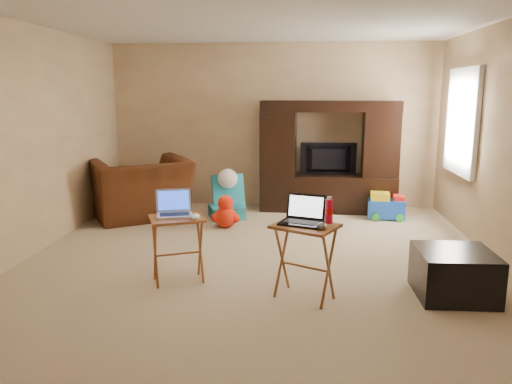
# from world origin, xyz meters

# --- Properties ---
(floor) EXTENTS (5.50, 5.50, 0.00)m
(floor) POSITION_xyz_m (0.00, 0.00, 0.00)
(floor) COLOR #C3AF87
(floor) RESTS_ON ground
(ceiling) EXTENTS (5.50, 5.50, 0.00)m
(ceiling) POSITION_xyz_m (0.00, 0.00, 2.50)
(ceiling) COLOR silver
(ceiling) RESTS_ON ground
(wall_back) EXTENTS (5.00, 0.00, 5.00)m
(wall_back) POSITION_xyz_m (0.00, 2.75, 1.25)
(wall_back) COLOR tan
(wall_back) RESTS_ON ground
(wall_front) EXTENTS (5.00, 0.00, 5.00)m
(wall_front) POSITION_xyz_m (0.00, -2.75, 1.25)
(wall_front) COLOR tan
(wall_front) RESTS_ON ground
(wall_left) EXTENTS (0.00, 5.50, 5.50)m
(wall_left) POSITION_xyz_m (-2.50, 0.00, 1.25)
(wall_left) COLOR tan
(wall_left) RESTS_ON ground
(window_pane) EXTENTS (0.00, 1.20, 1.20)m
(window_pane) POSITION_xyz_m (2.48, 1.55, 1.40)
(window_pane) COLOR white
(window_pane) RESTS_ON ground
(window_frame) EXTENTS (0.06, 1.14, 1.34)m
(window_frame) POSITION_xyz_m (2.46, 1.55, 1.40)
(window_frame) COLOR white
(window_frame) RESTS_ON ground
(entertainment_center) EXTENTS (2.03, 0.59, 1.64)m
(entertainment_center) POSITION_xyz_m (0.85, 2.42, 0.82)
(entertainment_center) COLOR black
(entertainment_center) RESTS_ON floor
(television) EXTENTS (0.84, 0.14, 0.48)m
(television) POSITION_xyz_m (0.85, 2.38, 0.79)
(television) COLOR black
(television) RESTS_ON entertainment_center
(recliner) EXTENTS (1.70, 1.65, 0.84)m
(recliner) POSITION_xyz_m (-1.82, 1.76, 0.42)
(recliner) COLOR #45220E
(recliner) RESTS_ON floor
(child_rocker) EXTENTS (0.61, 0.65, 0.61)m
(child_rocker) POSITION_xyz_m (-0.60, 1.84, 0.31)
(child_rocker) COLOR #166D7C
(child_rocker) RESTS_ON floor
(plush_toy) EXTENTS (0.40, 0.33, 0.44)m
(plush_toy) POSITION_xyz_m (-0.54, 1.34, 0.22)
(plush_toy) COLOR red
(plush_toy) RESTS_ON floor
(push_toy) EXTENTS (0.55, 0.42, 0.39)m
(push_toy) POSITION_xyz_m (1.65, 1.99, 0.19)
(push_toy) COLOR blue
(push_toy) RESTS_ON floor
(ottoman) EXTENTS (0.65, 0.65, 0.41)m
(ottoman) POSITION_xyz_m (1.80, -0.73, 0.21)
(ottoman) COLOR black
(ottoman) RESTS_ON floor
(tray_table_left) EXTENTS (0.60, 0.55, 0.63)m
(tray_table_left) POSITION_xyz_m (-0.70, -0.61, 0.32)
(tray_table_left) COLOR #AD572A
(tray_table_left) RESTS_ON floor
(tray_table_right) EXTENTS (0.64, 0.60, 0.66)m
(tray_table_right) POSITION_xyz_m (0.49, -0.89, 0.33)
(tray_table_right) COLOR brown
(tray_table_right) RESTS_ON floor
(laptop_left) EXTENTS (0.39, 0.36, 0.24)m
(laptop_left) POSITION_xyz_m (-0.73, -0.58, 0.75)
(laptop_left) COLOR #B1B1B6
(laptop_left) RESTS_ON tray_table_left
(laptop_right) EXTENTS (0.42, 0.38, 0.24)m
(laptop_right) POSITION_xyz_m (0.45, -0.87, 0.78)
(laptop_right) COLOR black
(laptop_right) RESTS_ON tray_table_right
(mouse_left) EXTENTS (0.11, 0.15, 0.05)m
(mouse_left) POSITION_xyz_m (-0.51, -0.68, 0.66)
(mouse_left) COLOR white
(mouse_left) RESTS_ON tray_table_left
(mouse_right) EXTENTS (0.11, 0.15, 0.06)m
(mouse_right) POSITION_xyz_m (0.62, -1.01, 0.69)
(mouse_right) COLOR #3B3A3F
(mouse_right) RESTS_ON tray_table_right
(water_bottle) EXTENTS (0.07, 0.07, 0.20)m
(water_bottle) POSITION_xyz_m (0.69, -0.81, 0.77)
(water_bottle) COLOR red
(water_bottle) RESTS_ON tray_table_right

